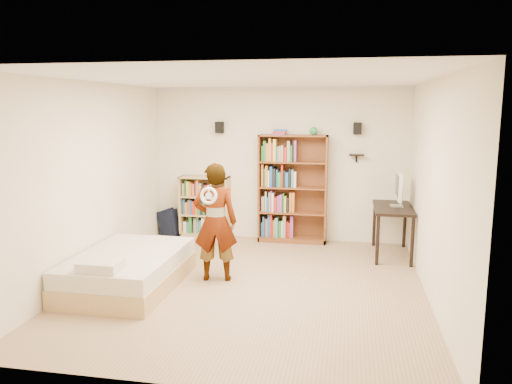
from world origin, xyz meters
TOP-DOWN VIEW (x-y plane):
  - ground at (0.00, 0.00)m, footprint 4.50×5.00m
  - room_shell at (0.00, 0.00)m, footprint 4.52×5.02m
  - crown_molding at (0.00, 0.00)m, footprint 4.50×5.00m
  - speaker_left at (-1.05, 2.40)m, footprint 0.14×0.12m
  - speaker_right at (1.35, 2.40)m, footprint 0.14×0.12m
  - wall_shelf at (1.35, 2.41)m, footprint 0.25×0.16m
  - tall_bookshelf at (0.27, 2.33)m, footprint 1.19×0.35m
  - low_bookshelf at (-1.33, 2.33)m, footprint 0.90×0.34m
  - computer_desk at (1.94, 1.76)m, footprint 0.59×1.17m
  - imac at (1.99, 1.80)m, footprint 0.20×0.56m
  - daybed at (-1.60, -0.32)m, footprint 1.26×1.93m
  - person at (-0.53, 0.15)m, footprint 0.65×0.49m
  - wii_wheel at (-0.53, -0.15)m, footprint 0.23×0.09m
  - navy_bag at (-2.02, 2.31)m, footprint 0.43×0.34m

SIDE VIEW (x-z plane):
  - ground at x=0.00m, z-range -0.01..0.01m
  - navy_bag at x=-2.02m, z-range 0.00..0.50m
  - daybed at x=-1.60m, z-range 0.00..0.57m
  - computer_desk at x=1.94m, z-range 0.00..0.80m
  - low_bookshelf at x=-1.33m, z-range 0.00..1.12m
  - person at x=-0.53m, z-range 0.00..1.62m
  - tall_bookshelf at x=0.27m, z-range 0.00..1.88m
  - imac at x=1.99m, z-range 0.80..1.35m
  - wii_wheel at x=-0.53m, z-range 1.11..1.34m
  - wall_shelf at x=1.35m, z-range 1.54..1.56m
  - room_shell at x=0.00m, z-range 0.41..3.12m
  - speaker_left at x=-1.05m, z-range 1.90..2.10m
  - speaker_right at x=1.35m, z-range 1.90..2.10m
  - crown_molding at x=0.00m, z-range 2.64..2.70m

